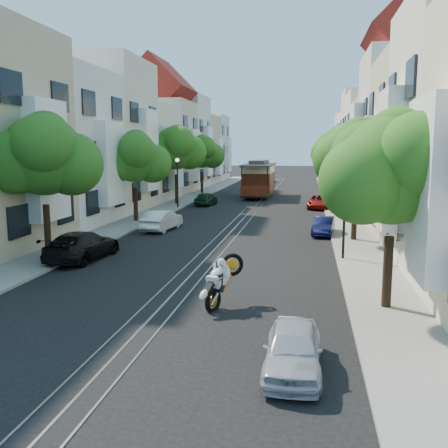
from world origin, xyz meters
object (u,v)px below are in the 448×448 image
at_px(tree_w_b, 135,159).
at_px(parked_car_w_mid, 162,220).
at_px(tree_e_d, 337,151).
at_px(cable_car, 259,177).
at_px(parked_car_e_near, 293,349).
at_px(sportbike_rider, 220,280).
at_px(tree_w_d, 202,153).
at_px(tree_e_a, 395,172).
at_px(parked_car_w_near, 82,245).
at_px(tree_e_b, 358,156).
at_px(tree_w_c, 177,149).
at_px(parked_car_w_far, 206,199).
at_px(lamp_west, 177,175).
at_px(tree_e_c, 344,155).
at_px(lamp_east, 345,199).
at_px(parked_car_e_mid, 323,226).
at_px(parked_car_e_far, 319,202).
at_px(tree_w_a, 44,157).

xyz_separation_m(tree_w_b, parked_car_w_mid, (2.74, -3.09, -3.75)).
distance_m(tree_e_d, cable_car, 8.60).
distance_m(tree_e_d, parked_car_e_near, 39.32).
bearing_deg(sportbike_rider, tree_w_d, 125.95).
distance_m(tree_e_a, sportbike_rider, 6.40).
bearing_deg(tree_e_d, parked_car_w_near, -114.07).
bearing_deg(tree_e_b, parked_car_w_mid, 170.68).
xyz_separation_m(tree_w_c, parked_car_w_far, (2.70, -0.06, -4.47)).
bearing_deg(lamp_west, parked_car_e_near, -70.37).
bearing_deg(tree_e_d, tree_w_c, -157.38).
xyz_separation_m(tree_e_c, parked_car_w_near, (-12.86, -17.78, -3.93)).
height_order(tree_e_b, lamp_east, tree_e_b).
height_order(lamp_east, sportbike_rider, lamp_east).
relative_size(lamp_east, parked_car_e_mid, 1.27).
xyz_separation_m(parked_car_e_mid, parked_car_w_mid, (-10.00, 0.00, 0.11)).
relative_size(lamp_east, parked_car_w_mid, 1.06).
distance_m(sportbike_rider, parked_car_w_mid, 15.81).
xyz_separation_m(tree_w_c, parked_car_e_mid, (12.74, -14.09, -4.53)).
height_order(tree_w_c, parked_car_e_far, tree_w_c).
xyz_separation_m(lamp_west, sportbike_rider, (8.21, -25.61, -1.92)).
bearing_deg(parked_car_w_far, tree_e_b, 132.01).
bearing_deg(lamp_east, cable_car, 103.01).
bearing_deg(tree_e_c, lamp_east, -93.44).
xyz_separation_m(tree_w_d, lamp_west, (0.84, -13.98, -1.75)).
bearing_deg(tree_w_c, parked_car_e_mid, -47.88).
relative_size(tree_w_c, cable_car, 0.77).
distance_m(parked_car_e_far, parked_car_w_far, 10.07).
xyz_separation_m(tree_w_d, parked_car_e_far, (12.74, -11.83, -4.02)).
bearing_deg(tree_w_d, tree_e_b, -61.93).
relative_size(tree_w_a, tree_w_b, 1.07).
bearing_deg(tree_e_d, tree_w_a, -116.41).
bearing_deg(tree_w_b, parked_car_w_near, -82.56).
xyz_separation_m(tree_e_c, tree_w_d, (-14.40, 16.00, 0.00)).
bearing_deg(parked_car_e_mid, parked_car_w_near, -135.95).
relative_size(tree_w_c, parked_car_w_mid, 1.81).
bearing_deg(parked_car_w_near, cable_car, -94.22).
height_order(tree_e_c, sportbike_rider, tree_e_c).
relative_size(tree_e_d, tree_w_b, 1.09).
height_order(tree_e_a, lamp_west, tree_e_a).
bearing_deg(tree_e_b, tree_w_c, 131.99).
relative_size(tree_e_c, parked_car_w_far, 1.86).
distance_m(tree_e_b, tree_w_c, 21.53).
height_order(tree_e_b, cable_car, tree_e_b).
xyz_separation_m(tree_e_a, tree_w_b, (-14.40, 17.00, 0.00)).
height_order(tree_e_d, tree_w_d, tree_e_d).
bearing_deg(tree_e_a, parked_car_w_far, 112.72).
height_order(tree_w_b, parked_car_w_near, tree_w_b).
height_order(tree_w_c, tree_w_d, tree_w_c).
distance_m(cable_car, parked_car_e_mid, 23.41).
xyz_separation_m(tree_e_c, tree_e_d, (0.00, 11.00, 0.27)).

